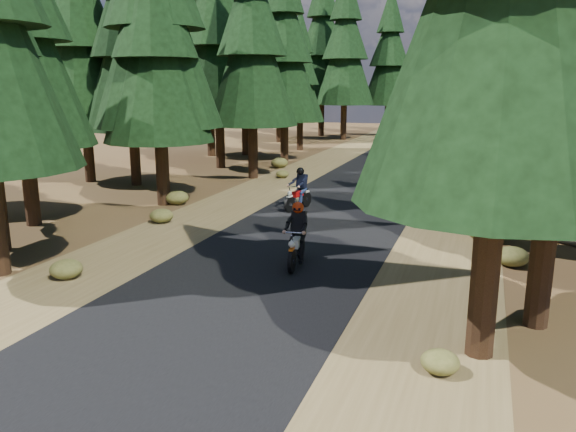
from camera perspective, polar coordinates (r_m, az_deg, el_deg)
name	(u,v)px	position (r m, az deg, el deg)	size (l,w,h in m)	color
ground	(270,265)	(15.94, -1.79, -5.02)	(120.00, 120.00, 0.00)	#462E19
road	(320,224)	(20.50, 3.24, -0.87)	(6.00, 100.00, 0.01)	black
shoulder_l	(207,215)	(22.18, -8.25, 0.09)	(3.20, 100.00, 0.01)	brown
shoulder_r	(450,235)	(19.78, 16.15, -1.91)	(3.20, 100.00, 0.01)	brown
pine_forest	(396,34)	(35.71, 10.92, 17.66)	(34.59, 55.08, 16.32)	black
log_near	(566,224)	(22.17, 26.40, -0.76)	(0.32, 0.32, 4.88)	#4C4233
understory_shrubs	(371,206)	(22.43, 8.47, 0.98)	(15.34, 31.94, 0.70)	#474C1E
rider_lead	(297,245)	(15.70, 0.88, -2.99)	(0.85, 2.08, 1.80)	silver
rider_follow	(298,196)	(22.81, 1.04, 2.06)	(1.05, 2.00, 1.71)	#A30A0A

